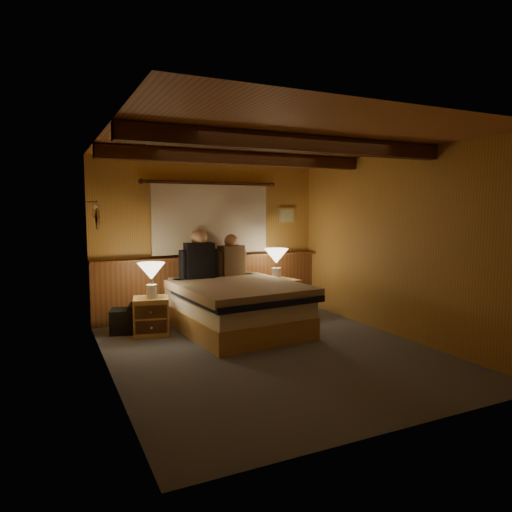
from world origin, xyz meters
TOP-DOWN VIEW (x-y plane):
  - floor at (0.00, 0.00)m, footprint 4.20×4.20m
  - ceiling at (0.00, 0.00)m, footprint 4.20×4.20m
  - wall_back at (0.00, 2.10)m, footprint 3.60×0.00m
  - wall_left at (-1.80, 0.00)m, footprint 0.00×4.20m
  - wall_right at (1.80, 0.00)m, footprint 0.00×4.20m
  - wall_front at (0.00, -2.10)m, footprint 3.60×0.00m
  - wainscot at (0.00, 2.04)m, footprint 3.60×0.23m
  - curtain_window at (0.00, 2.03)m, footprint 2.18×0.09m
  - ceiling_beams at (0.00, 0.15)m, footprint 3.60×1.65m
  - coat_rail at (-1.72, 1.58)m, footprint 0.05×0.55m
  - framed_print at (1.35, 2.08)m, footprint 0.30×0.04m
  - bed at (-0.01, 1.02)m, footprint 1.66×2.06m
  - nightstand_left at (-1.10, 1.33)m, footprint 0.52×0.49m
  - nightstand_right at (0.94, 1.54)m, footprint 0.60×0.56m
  - lamp_left at (-1.09, 1.30)m, footprint 0.36×0.36m
  - lamp_right at (0.89, 1.56)m, footprint 0.37×0.37m
  - person_left at (-0.32, 1.66)m, footprint 0.60×0.25m
  - person_right at (0.21, 1.72)m, footprint 0.53×0.27m
  - duffel_bag at (-1.32, 1.53)m, footprint 0.61×0.46m

SIDE VIEW (x-z plane):
  - floor at x=0.00m, z-range 0.00..0.00m
  - duffel_bag at x=-1.32m, z-range -0.02..0.36m
  - nightstand_left at x=-1.10m, z-range 0.00..0.50m
  - nightstand_right at x=0.94m, z-range 0.00..0.57m
  - bed at x=-0.01m, z-range 0.01..0.68m
  - wainscot at x=0.00m, z-range 0.02..0.96m
  - lamp_left at x=-1.09m, z-range 0.59..1.05m
  - lamp_right at x=0.89m, z-range 0.66..1.15m
  - person_right at x=0.21m, z-range 0.59..1.24m
  - person_left at x=-0.32m, z-range 0.59..1.32m
  - wall_left at x=-1.80m, z-range -0.90..3.30m
  - wall_right at x=1.80m, z-range -0.90..3.30m
  - wall_back at x=0.00m, z-range -0.60..3.00m
  - wall_front at x=0.00m, z-range -0.60..3.00m
  - curtain_window at x=0.00m, z-range 0.96..2.08m
  - framed_print at x=1.35m, z-range 1.43..1.68m
  - coat_rail at x=-1.72m, z-range 1.55..1.79m
  - ceiling_beams at x=0.00m, z-range 2.23..2.39m
  - ceiling at x=0.00m, z-range 2.40..2.40m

